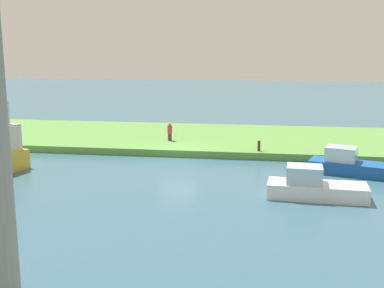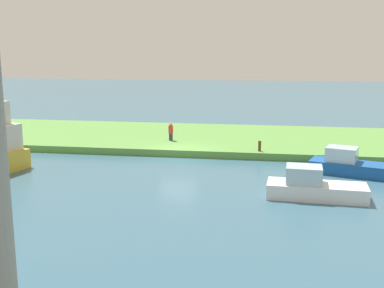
{
  "view_description": "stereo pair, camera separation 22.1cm",
  "coord_description": "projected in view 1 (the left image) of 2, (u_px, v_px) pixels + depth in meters",
  "views": [
    {
      "loc": [
        -5.9,
        31.76,
        7.44
      ],
      "look_at": [
        -1.79,
        5.0,
        2.0
      ],
      "focal_mm": 44.96,
      "sensor_mm": 36.0,
      "label": 1
    },
    {
      "loc": [
        -6.12,
        31.72,
        7.44
      ],
      "look_at": [
        -1.79,
        5.0,
        2.0
      ],
      "focal_mm": 44.96,
      "sensor_mm": 36.0,
      "label": 2
    }
  ],
  "objects": [
    {
      "name": "motorboat_white",
      "position": [
        314.0,
        187.0,
        24.13
      ],
      "size": [
        4.99,
        2.03,
        1.63
      ],
      "color": "white",
      "rests_on": "ground"
    },
    {
      "name": "mooring_post",
      "position": [
        259.0,
        146.0,
        32.76
      ],
      "size": [
        0.2,
        0.2,
        0.72
      ],
      "primitive_type": "cylinder",
      "color": "brown",
      "rests_on": "grassy_bank"
    },
    {
      "name": "ground_plane",
      "position": [
        177.0,
        158.0,
        33.12
      ],
      "size": [
        160.0,
        160.0,
        0.0
      ],
      "primitive_type": "plane",
      "color": "#386075"
    },
    {
      "name": "person_on_bank",
      "position": [
        170.0,
        131.0,
        36.44
      ],
      "size": [
        0.38,
        0.38,
        1.39
      ],
      "color": "#2D334C",
      "rests_on": "grassy_bank"
    },
    {
      "name": "houseboat_blue",
      "position": [
        349.0,
        165.0,
        28.69
      ],
      "size": [
        5.15,
        3.12,
        1.62
      ],
      "color": "#195199",
      "rests_on": "ground"
    },
    {
      "name": "grassy_bank",
      "position": [
        191.0,
        138.0,
        38.88
      ],
      "size": [
        80.0,
        12.0,
        0.5
      ],
      "primitive_type": "cube",
      "color": "#5B9342",
      "rests_on": "ground"
    }
  ]
}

